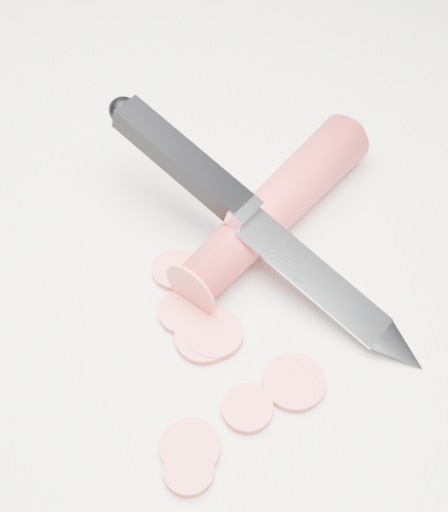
% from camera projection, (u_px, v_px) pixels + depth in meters
% --- Properties ---
extents(ground, '(2.40, 2.40, 0.00)m').
position_uv_depth(ground, '(223.00, 300.00, 0.46)').
color(ground, silver).
rests_on(ground, ground).
extents(carrot, '(0.09, 0.18, 0.03)m').
position_uv_depth(carrot, '(275.00, 207.00, 0.49)').
color(carrot, red).
rests_on(carrot, ground).
extents(carrot_slice_0, '(0.04, 0.04, 0.01)m').
position_uv_depth(carrot_slice_0, '(214.00, 334.00, 0.44)').
color(carrot_slice_0, '#F05F54').
rests_on(carrot_slice_0, ground).
extents(carrot_slice_1, '(0.03, 0.03, 0.01)m').
position_uv_depth(carrot_slice_1, '(190.00, 448.00, 0.40)').
color(carrot_slice_1, '#F05F54').
rests_on(carrot_slice_1, ground).
extents(carrot_slice_2, '(0.04, 0.04, 0.01)m').
position_uv_depth(carrot_slice_2, '(204.00, 338.00, 0.44)').
color(carrot_slice_2, '#F05F54').
rests_on(carrot_slice_2, ground).
extents(carrot_slice_3, '(0.03, 0.03, 0.01)m').
position_uv_depth(carrot_slice_3, '(189.00, 471.00, 0.39)').
color(carrot_slice_3, '#F05F54').
rests_on(carrot_slice_3, ground).
extents(carrot_slice_4, '(0.03, 0.03, 0.01)m').
position_uv_depth(carrot_slice_4, '(247.00, 409.00, 0.41)').
color(carrot_slice_4, '#F05F54').
rests_on(carrot_slice_4, ground).
extents(carrot_slice_5, '(0.03, 0.03, 0.01)m').
position_uv_depth(carrot_slice_5, '(176.00, 270.00, 0.48)').
color(carrot_slice_5, '#F05F54').
rests_on(carrot_slice_5, ground).
extents(carrot_slice_6, '(0.04, 0.04, 0.01)m').
position_uv_depth(carrot_slice_6, '(294.00, 382.00, 0.43)').
color(carrot_slice_6, '#F05F54').
rests_on(carrot_slice_6, ground).
extents(carrot_slice_7, '(0.03, 0.03, 0.01)m').
position_uv_depth(carrot_slice_7, '(185.00, 312.00, 0.45)').
color(carrot_slice_7, '#F05F54').
rests_on(carrot_slice_7, ground).
extents(kitchen_knife, '(0.25, 0.12, 0.08)m').
position_uv_depth(kitchen_knife, '(262.00, 224.00, 0.45)').
color(kitchen_knife, silver).
rests_on(kitchen_knife, ground).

